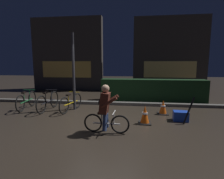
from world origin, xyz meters
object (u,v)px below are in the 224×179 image
closed_umbrella (189,111)px  traffic_cone_far (163,107)px  traffic_cone_near (145,115)px  blue_crate (181,116)px  parked_bike_leftmost (27,101)px  parked_bike_left_mid (48,101)px  parked_bike_center_left (71,103)px  cyclist (105,109)px  street_post (74,72)px

closed_umbrella → traffic_cone_far: bearing=92.9°
traffic_cone_near → blue_crate: size_ratio=1.24×
parked_bike_leftmost → traffic_cone_near: bearing=-111.1°
parked_bike_leftmost → parked_bike_left_mid: bearing=-102.1°
parked_bike_center_left → blue_crate: 3.86m
parked_bike_center_left → blue_crate: (3.79, -0.67, -0.17)m
cyclist → closed_umbrella: bearing=24.7°
parked_bike_center_left → parked_bike_left_mid: bearing=102.9°
street_post → traffic_cone_far: bearing=-3.7°
traffic_cone_near → parked_bike_center_left: bearing=158.1°
parked_bike_left_mid → closed_umbrella: (4.85, -0.90, 0.05)m
parked_bike_center_left → closed_umbrella: bearing=-91.6°
parked_bike_left_mid → closed_umbrella: 4.93m
cyclist → street_post: bearing=129.0°
street_post → parked_bike_left_mid: street_post is taller
street_post → cyclist: 2.75m
blue_crate → parked_bike_left_mid: bearing=172.1°
parked_bike_leftmost → traffic_cone_far: (5.20, -0.05, -0.09)m
street_post → parked_bike_center_left: street_post is taller
parked_bike_leftmost → closed_umbrella: size_ratio=1.86×
traffic_cone_near → cyclist: cyclist is taller
parked_bike_left_mid → cyclist: (2.52, -1.86, 0.28)m
street_post → closed_umbrella: bearing=-16.4°
street_post → parked_bike_center_left: bearing=-103.4°
traffic_cone_far → parked_bike_left_mid: bearing=-179.6°
parked_bike_leftmost → parked_bike_left_mid: size_ratio=0.95×
cyclist → traffic_cone_far: bearing=49.7°
traffic_cone_near → traffic_cone_far: size_ratio=1.08×
traffic_cone_far → traffic_cone_near: bearing=-122.6°
parked_bike_leftmost → parked_bike_left_mid: 0.95m
traffic_cone_far → blue_crate: size_ratio=1.15×
cyclist → parked_bike_center_left: bearing=133.1°
street_post → traffic_cone_far: (3.31, -0.21, -1.21)m
parked_bike_left_mid → blue_crate: (4.69, -0.65, -0.20)m
street_post → blue_crate: 4.06m
street_post → parked_bike_leftmost: (-1.89, -0.16, -1.11)m
cyclist → blue_crate: bearing=31.4°
parked_bike_center_left → traffic_cone_far: bearing=-78.2°
closed_umbrella → parked_bike_center_left: bearing=137.8°
street_post → traffic_cone_near: size_ratio=5.33×
parked_bike_leftmost → blue_crate: 5.68m
parked_bike_left_mid → closed_umbrella: closed_umbrella is taller
traffic_cone_far → parked_bike_leftmost: bearing=179.4°
street_post → parked_bike_leftmost: bearing=-175.1°
traffic_cone_near → closed_umbrella: closed_umbrella is taller
parked_bike_leftmost → traffic_cone_near: 4.65m
street_post → closed_umbrella: street_post is taller
closed_umbrella → cyclist: bearing=173.3°
parked_bike_leftmost → cyclist: bearing=-126.3°
parked_bike_center_left → blue_crate: bearing=-88.5°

